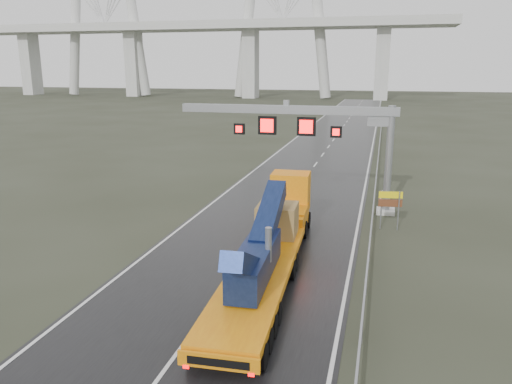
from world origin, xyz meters
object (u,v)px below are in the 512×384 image
(sign_gantry, at_px, (317,128))
(striped_barrier, at_px, (385,200))
(heavy_haul_truck, at_px, (274,233))
(exit_sign_pair, at_px, (390,203))

(sign_gantry, height_order, striped_barrier, sign_gantry)
(sign_gantry, relative_size, heavy_haul_truck, 0.86)
(sign_gantry, xyz_separation_m, heavy_haul_truck, (-0.65, -10.41, -4.04))
(sign_gantry, bearing_deg, striped_barrier, 16.30)
(sign_gantry, relative_size, exit_sign_pair, 6.18)
(sign_gantry, bearing_deg, heavy_haul_truck, -93.59)
(sign_gantry, height_order, heavy_haul_truck, sign_gantry)
(heavy_haul_truck, height_order, exit_sign_pair, heavy_haul_truck)
(sign_gantry, height_order, exit_sign_pair, sign_gantry)
(heavy_haul_truck, relative_size, exit_sign_pair, 7.22)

